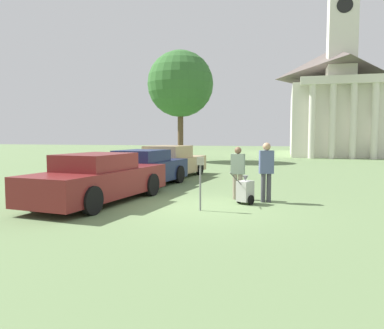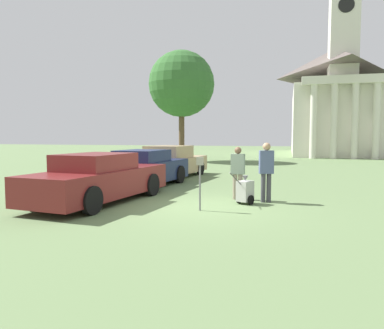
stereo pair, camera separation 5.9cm
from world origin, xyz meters
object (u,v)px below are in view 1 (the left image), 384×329
object	(u,v)px
parked_car_navy	(144,169)
parking_meter	(200,174)
person_supervisor	(266,168)
equipment_cart	(245,191)
parked_car_tan	(170,163)
church	(332,98)
parked_car_maroon	(99,179)
person_worker	(238,170)

from	to	relation	value
parked_car_navy	parking_meter	distance (m)	5.24
person_supervisor	equipment_cart	distance (m)	0.98
parking_meter	equipment_cart	xyz separation A→B (m)	(1.07, 1.28, -0.62)
parked_car_tan	equipment_cart	distance (m)	7.55
parked_car_navy	church	bearing A→B (deg)	78.17
equipment_cart	church	bearing A→B (deg)	107.69
parked_car_tan	church	distance (m)	27.94
parked_car_navy	equipment_cart	xyz separation A→B (m)	(4.31, -2.82, -0.31)
parked_car_maroon	parked_car_navy	world-z (taller)	parked_car_maroon
parked_car_maroon	person_supervisor	size ratio (longest dim) A/B	3.02
parked_car_navy	parking_meter	size ratio (longest dim) A/B	3.34
parked_car_tan	parked_car_maroon	bearing A→B (deg)	-82.63
equipment_cart	parked_car_tan	bearing A→B (deg)	152.78
person_worker	church	distance (m)	31.96
equipment_cart	parking_meter	bearing A→B (deg)	-101.81
parked_car_tan	person_supervisor	distance (m)	7.56
parking_meter	parked_car_tan	bearing A→B (deg)	113.45
parked_car_maroon	parked_car_navy	bearing A→B (deg)	97.35
church	parking_meter	bearing A→B (deg)	-101.67
parking_meter	parked_car_maroon	bearing A→B (deg)	171.81
equipment_cart	church	xyz separation A→B (m)	(5.75, 31.71, 5.63)
parking_meter	person_supervisor	size ratio (longest dim) A/B	0.80
parked_car_tan	person_worker	xyz separation A→B (m)	(3.99, -5.45, 0.24)
person_supervisor	person_worker	bearing A→B (deg)	-33.62
parked_car_maroon	person_supervisor	distance (m)	5.06
parked_car_navy	person_supervisor	xyz separation A→B (m)	(4.89, -2.38, 0.34)
parked_car_tan	parking_meter	xyz separation A→B (m)	(3.24, -7.47, 0.30)
person_worker	parked_car_navy	bearing A→B (deg)	-23.71
parked_car_tan	parking_meter	bearing A→B (deg)	-59.19
parked_car_navy	church	xyz separation A→B (m)	(10.05, 28.89, 5.33)
person_worker	equipment_cart	world-z (taller)	person_worker
parked_car_maroon	parking_meter	size ratio (longest dim) A/B	3.76
person_worker	equipment_cart	distance (m)	0.98
parking_meter	parked_car_navy	bearing A→B (deg)	128.29
parked_car_navy	equipment_cart	size ratio (longest dim) A/B	4.87
parked_car_navy	equipment_cart	world-z (taller)	parked_car_navy
parked_car_tan	person_supervisor	bearing A→B (deg)	-42.27
parked_car_tan	person_worker	distance (m)	6.76
person_supervisor	church	bearing A→B (deg)	-114.56
parked_car_navy	church	size ratio (longest dim) A/B	0.21
parked_car_maroon	equipment_cart	world-z (taller)	parked_car_maroon
parked_car_tan	parking_meter	world-z (taller)	parked_car_tan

